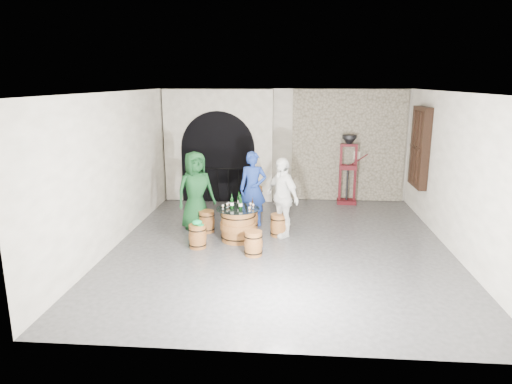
# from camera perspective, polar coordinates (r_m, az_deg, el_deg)

# --- Properties ---
(ground) EXTENTS (8.00, 8.00, 0.00)m
(ground) POSITION_cam_1_polar(r_m,az_deg,el_deg) (9.84, 3.11, -6.62)
(ground) COLOR #303032
(ground) RESTS_ON ground
(wall_back) EXTENTS (8.00, 0.00, 8.00)m
(wall_back) POSITION_cam_1_polar(r_m,az_deg,el_deg) (13.34, 3.67, 5.89)
(wall_back) COLOR silver
(wall_back) RESTS_ON ground
(wall_front) EXTENTS (8.00, 0.00, 8.00)m
(wall_front) POSITION_cam_1_polar(r_m,az_deg,el_deg) (5.53, 2.19, -5.50)
(wall_front) COLOR silver
(wall_front) RESTS_ON ground
(wall_left) EXTENTS (0.00, 8.00, 8.00)m
(wall_left) POSITION_cam_1_polar(r_m,az_deg,el_deg) (10.10, -17.05, 2.76)
(wall_left) COLOR silver
(wall_left) RESTS_ON ground
(wall_right) EXTENTS (0.00, 8.00, 8.00)m
(wall_right) POSITION_cam_1_polar(r_m,az_deg,el_deg) (9.96, 23.82, 2.03)
(wall_right) COLOR silver
(wall_right) RESTS_ON ground
(ceiling) EXTENTS (8.00, 8.00, 0.00)m
(ceiling) POSITION_cam_1_polar(r_m,az_deg,el_deg) (9.22, 3.37, 12.36)
(ceiling) COLOR beige
(ceiling) RESTS_ON wall_back
(stone_facing_panel) EXTENTS (3.20, 0.12, 3.18)m
(stone_facing_panel) POSITION_cam_1_polar(r_m,az_deg,el_deg) (13.38, 11.43, 5.67)
(stone_facing_panel) COLOR gray
(stone_facing_panel) RESTS_ON ground
(arched_opening) EXTENTS (3.10, 0.60, 3.19)m
(arched_opening) POSITION_cam_1_polar(r_m,az_deg,el_deg) (13.25, -4.63, 5.74)
(arched_opening) COLOR silver
(arched_opening) RESTS_ON ground
(shuttered_window) EXTENTS (0.23, 1.10, 2.00)m
(shuttered_window) POSITION_cam_1_polar(r_m,az_deg,el_deg) (12.15, 19.76, 5.29)
(shuttered_window) COLOR black
(shuttered_window) RESTS_ON wall_right
(barrel_table) EXTENTS (0.94, 0.94, 0.73)m
(barrel_table) POSITION_cam_1_polar(r_m,az_deg,el_deg) (9.99, -2.26, -4.09)
(barrel_table) COLOR brown
(barrel_table) RESTS_ON ground
(barrel_stool_left) EXTENTS (0.39, 0.39, 0.50)m
(barrel_stool_left) POSITION_cam_1_polar(r_m,az_deg,el_deg) (10.63, -6.19, -3.68)
(barrel_stool_left) COLOR brown
(barrel_stool_left) RESTS_ON ground
(barrel_stool_far) EXTENTS (0.39, 0.39, 0.50)m
(barrel_stool_far) POSITION_cam_1_polar(r_m,az_deg,el_deg) (10.89, -0.71, -3.17)
(barrel_stool_far) COLOR brown
(barrel_stool_far) RESTS_ON ground
(barrel_stool_right) EXTENTS (0.39, 0.39, 0.50)m
(barrel_stool_right) POSITION_cam_1_polar(r_m,az_deg,el_deg) (10.32, 2.83, -4.16)
(barrel_stool_right) COLOR brown
(barrel_stool_right) RESTS_ON ground
(barrel_stool_near_right) EXTENTS (0.39, 0.39, 0.50)m
(barrel_stool_near_right) POSITION_cam_1_polar(r_m,az_deg,el_deg) (9.18, -0.33, -6.44)
(barrel_stool_near_right) COLOR brown
(barrel_stool_near_right) RESTS_ON ground
(barrel_stool_near_left) EXTENTS (0.39, 0.39, 0.50)m
(barrel_stool_near_left) POSITION_cam_1_polar(r_m,az_deg,el_deg) (9.67, -7.32, -5.51)
(barrel_stool_near_left) COLOR brown
(barrel_stool_near_left) RESTS_ON ground
(green_cap) EXTENTS (0.25, 0.21, 0.11)m
(green_cap) POSITION_cam_1_polar(r_m,az_deg,el_deg) (9.57, -7.36, -3.82)
(green_cap) COLOR #0C8E44
(green_cap) RESTS_ON barrel_stool_near_left
(person_green) EXTENTS (1.08, 1.00, 1.85)m
(person_green) POSITION_cam_1_polar(r_m,az_deg,el_deg) (10.67, -7.55, 0.13)
(person_green) COLOR #103B1A
(person_green) RESTS_ON ground
(person_blue) EXTENTS (0.67, 0.46, 1.79)m
(person_blue) POSITION_cam_1_polar(r_m,az_deg,el_deg) (10.93, -0.38, 0.41)
(person_blue) COLOR navy
(person_blue) RESTS_ON ground
(person_white) EXTENTS (1.01, 1.09, 1.79)m
(person_white) POSITION_cam_1_polar(r_m,az_deg,el_deg) (10.16, 3.26, -0.65)
(person_white) COLOR white
(person_white) RESTS_ON ground
(wine_bottle_left) EXTENTS (0.08, 0.08, 0.32)m
(wine_bottle_left) POSITION_cam_1_polar(r_m,az_deg,el_deg) (9.86, -3.04, -1.32)
(wine_bottle_left) COLOR black
(wine_bottle_left) RESTS_ON barrel_table
(wine_bottle_center) EXTENTS (0.08, 0.08, 0.32)m
(wine_bottle_center) POSITION_cam_1_polar(r_m,az_deg,el_deg) (9.78, -1.95, -1.43)
(wine_bottle_center) COLOR black
(wine_bottle_center) RESTS_ON barrel_table
(wine_bottle_right) EXTENTS (0.08, 0.08, 0.32)m
(wine_bottle_right) POSITION_cam_1_polar(r_m,az_deg,el_deg) (10.03, -2.15, -1.05)
(wine_bottle_right) COLOR black
(wine_bottle_right) RESTS_ON barrel_table
(tasting_glass_a) EXTENTS (0.05, 0.05, 0.10)m
(tasting_glass_a) POSITION_cam_1_polar(r_m,az_deg,el_deg) (9.84, -4.16, -1.87)
(tasting_glass_a) COLOR #A95621
(tasting_glass_a) RESTS_ON barrel_table
(tasting_glass_b) EXTENTS (0.05, 0.05, 0.10)m
(tasting_glass_b) POSITION_cam_1_polar(r_m,az_deg,el_deg) (9.88, -0.36, -1.76)
(tasting_glass_b) COLOR #A95621
(tasting_glass_b) RESTS_ON barrel_table
(tasting_glass_c) EXTENTS (0.05, 0.05, 0.10)m
(tasting_glass_c) POSITION_cam_1_polar(r_m,az_deg,el_deg) (10.05, -3.42, -1.53)
(tasting_glass_c) COLOR #A95621
(tasting_glass_c) RESTS_ON barrel_table
(tasting_glass_d) EXTENTS (0.05, 0.05, 0.10)m
(tasting_glass_d) POSITION_cam_1_polar(r_m,az_deg,el_deg) (9.97, -0.68, -1.62)
(tasting_glass_d) COLOR #A95621
(tasting_glass_d) RESTS_ON barrel_table
(tasting_glass_e) EXTENTS (0.05, 0.05, 0.10)m
(tasting_glass_e) POSITION_cam_1_polar(r_m,az_deg,el_deg) (9.64, -0.83, -2.16)
(tasting_glass_e) COLOR #A95621
(tasting_glass_e) RESTS_ON barrel_table
(tasting_glass_f) EXTENTS (0.05, 0.05, 0.10)m
(tasting_glass_f) POSITION_cam_1_polar(r_m,az_deg,el_deg) (9.96, -3.61, -1.66)
(tasting_glass_f) COLOR #A95621
(tasting_glass_f) RESTS_ON barrel_table
(side_barrel) EXTENTS (0.48, 0.48, 0.63)m
(side_barrel) POSITION_cam_1_polar(r_m,az_deg,el_deg) (12.37, -0.22, -0.79)
(side_barrel) COLOR brown
(side_barrel) RESTS_ON ground
(corking_press) EXTENTS (0.81, 0.47, 1.95)m
(corking_press) POSITION_cam_1_polar(r_m,az_deg,el_deg) (13.08, 11.45, 3.43)
(corking_press) COLOR #4C0C15
(corking_press) RESTS_ON ground
(control_box) EXTENTS (0.18, 0.10, 0.22)m
(control_box) POSITION_cam_1_polar(r_m,az_deg,el_deg) (13.37, 12.49, 4.53)
(control_box) COLOR silver
(control_box) RESTS_ON wall_back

